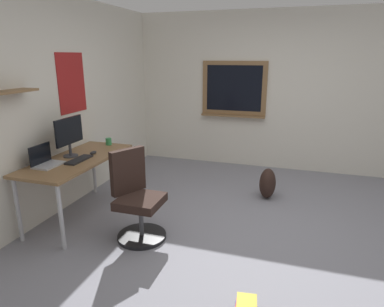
% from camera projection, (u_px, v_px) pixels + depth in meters
% --- Properties ---
extents(ground_plane, '(5.20, 5.20, 0.00)m').
position_uv_depth(ground_plane, '(253.00, 233.00, 3.69)').
color(ground_plane, gray).
rests_on(ground_plane, ground).
extents(wall_back, '(5.00, 0.30, 2.60)m').
position_uv_depth(wall_back, '(54.00, 106.00, 4.03)').
color(wall_back, silver).
rests_on(wall_back, ground).
extents(wall_right, '(0.22, 5.00, 2.60)m').
position_uv_depth(wall_right, '(276.00, 92.00, 5.57)').
color(wall_right, silver).
rests_on(wall_right, ground).
extents(desk, '(1.49, 0.65, 0.74)m').
position_uv_depth(desk, '(78.00, 164.00, 3.91)').
color(desk, olive).
rests_on(desk, ground).
extents(office_chair, '(0.55, 0.56, 0.95)m').
position_uv_depth(office_chair, '(137.00, 201.00, 3.54)').
color(office_chair, black).
rests_on(office_chair, ground).
extents(laptop, '(0.31, 0.21, 0.23)m').
position_uv_depth(laptop, '(45.00, 161.00, 3.61)').
color(laptop, '#ADAFB5').
rests_on(laptop, desk).
extents(monitor_primary, '(0.46, 0.17, 0.46)m').
position_uv_depth(monitor_primary, '(69.00, 134.00, 3.88)').
color(monitor_primary, '#38383D').
rests_on(monitor_primary, desk).
extents(keyboard, '(0.37, 0.13, 0.02)m').
position_uv_depth(keyboard, '(79.00, 160.00, 3.80)').
color(keyboard, black).
rests_on(keyboard, desk).
extents(computer_mouse, '(0.10, 0.06, 0.03)m').
position_uv_depth(computer_mouse, '(93.00, 153.00, 4.05)').
color(computer_mouse, '#262628').
rests_on(computer_mouse, desk).
extents(coffee_mug, '(0.08, 0.08, 0.09)m').
position_uv_depth(coffee_mug, '(109.00, 141.00, 4.46)').
color(coffee_mug, '#338C4C').
rests_on(coffee_mug, desk).
extents(backpack, '(0.32, 0.22, 0.42)m').
position_uv_depth(backpack, '(267.00, 183.00, 4.57)').
color(backpack, black).
rests_on(backpack, ground).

